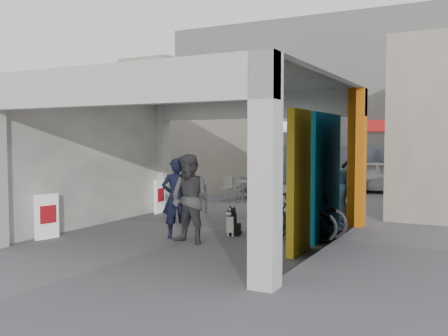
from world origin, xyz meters
The scene contains 21 objects.
ground centered at (0.00, 0.00, 0.00)m, with size 90.00×90.00×0.00m, color #545459.
arcade_canopy centered at (0.54, -0.82, 2.30)m, with size 6.40×6.45×6.40m.
far_building centered at (0.00, 13.99, 3.99)m, with size 18.00×4.08×8.00m.
plaza_bldg_left centered at (-4.50, 7.50, 2.50)m, with size 2.00×9.00×5.00m, color #ACA28E.
plaza_bldg_right centered at (4.50, 7.50, 2.50)m, with size 2.00×9.00×5.00m, color #ACA28E.
bollard_left centered at (-1.58, 2.24, 0.45)m, with size 0.09×0.09×0.91m, color gray.
bollard_center centered at (-0.05, 2.25, 0.42)m, with size 0.09×0.09×0.83m, color gray.
bollard_right centered at (1.72, 2.52, 0.45)m, with size 0.09×0.09×0.89m, color gray.
advert_board_near centered at (-2.75, -2.85, 0.51)m, with size 0.21×0.55×1.00m.
advert_board_far centered at (-2.75, 1.52, 0.51)m, with size 0.15×0.56×1.00m.
cafe_set centered at (-1.86, 5.50, 0.31)m, with size 1.43×1.15×0.86m.
produce_stand centered at (-1.73, 6.49, 0.30)m, with size 1.14×0.62×0.75m.
crate_stack centered at (0.60, 7.85, 0.28)m, with size 0.48×0.39×0.56m.
border_collie centered at (0.77, -0.61, 0.28)m, with size 0.26×0.50×0.70m.
man_with_dog centered at (-0.24, -1.42, 0.90)m, with size 0.66×0.43×1.80m, color black.
man_back_turned centered at (0.35, -1.81, 0.95)m, with size 0.93×0.72×1.91m, color #3D3D3F.
man_elderly centered at (2.59, 1.94, 0.74)m, with size 0.72×0.47×1.48m, color teal.
man_crates centered at (1.18, 9.28, 0.87)m, with size 1.02×0.42×1.74m, color black.
bicycle_front centered at (2.23, -0.03, 0.53)m, with size 0.71×2.03×1.07m, color black.
bicycle_rear centered at (2.30, -0.45, 0.52)m, with size 0.49×1.74×1.04m, color black.
white_van centered at (2.35, 10.50, 0.67)m, with size 1.59×3.94×1.34m, color silver.
Camera 1 is at (5.85, -10.79, 2.23)m, focal length 40.00 mm.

